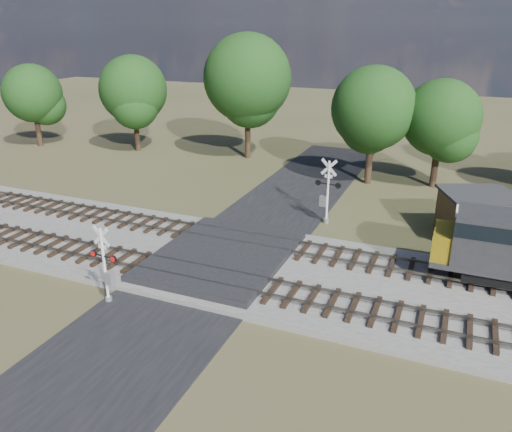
% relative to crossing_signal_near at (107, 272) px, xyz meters
% --- Properties ---
extents(ground, '(160.00, 160.00, 0.00)m').
position_rel_crossing_signal_near_xyz_m(ground, '(3.10, 5.49, -1.66)').
color(ground, '#434A27').
rests_on(ground, ground).
extents(ballast_bed, '(140.00, 10.00, 0.30)m').
position_rel_crossing_signal_near_xyz_m(ballast_bed, '(13.10, 5.99, -1.51)').
color(ballast_bed, gray).
rests_on(ballast_bed, ground).
extents(road, '(7.00, 60.00, 0.08)m').
position_rel_crossing_signal_near_xyz_m(road, '(3.10, 5.49, -1.62)').
color(road, black).
rests_on(road, ground).
extents(crossing_panel, '(7.00, 9.00, 0.62)m').
position_rel_crossing_signal_near_xyz_m(crossing_panel, '(3.10, 5.99, -1.34)').
color(crossing_panel, '#262628').
rests_on(crossing_panel, ground).
extents(track_near, '(140.00, 2.60, 0.33)m').
position_rel_crossing_signal_near_xyz_m(track_near, '(6.22, 3.49, -1.24)').
color(track_near, black).
rests_on(track_near, ballast_bed).
extents(track_far, '(140.00, 2.60, 0.33)m').
position_rel_crossing_signal_near_xyz_m(track_far, '(6.22, 8.49, -1.24)').
color(track_far, black).
rests_on(track_far, ballast_bed).
extents(crossing_signal_near, '(1.60, 0.37, 3.98)m').
position_rel_crossing_signal_near_xyz_m(crossing_signal_near, '(0.00, 0.00, 0.00)').
color(crossing_signal_near, silver).
rests_on(crossing_signal_near, ground).
extents(crossing_signal_far, '(1.79, 0.42, 4.45)m').
position_rel_crossing_signal_near_xyz_m(crossing_signal_far, '(6.86, 14.05, 0.20)').
color(crossing_signal_far, silver).
rests_on(crossing_signal_far, ground).
extents(equipment_shed, '(5.56, 5.56, 2.90)m').
position_rel_crossing_signal_near_xyz_m(equipment_shed, '(16.22, 15.26, -0.19)').
color(equipment_shed, '#4A3620').
rests_on(equipment_shed, ground).
extents(treeline, '(84.17, 12.55, 11.94)m').
position_rel_crossing_signal_near_xyz_m(treeline, '(12.35, 25.44, 5.09)').
color(treeline, black).
rests_on(treeline, ground).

